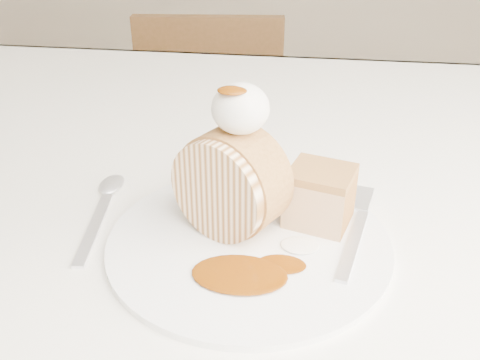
# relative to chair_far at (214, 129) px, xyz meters

# --- Properties ---
(table) EXTENTS (1.40, 0.90, 0.75)m
(table) POSITION_rel_chair_far_xyz_m (0.26, -0.75, 0.22)
(table) COLOR white
(table) RESTS_ON ground
(chair_far) EXTENTS (0.40, 0.40, 0.78)m
(chair_far) POSITION_rel_chair_far_xyz_m (0.00, 0.00, 0.00)
(chair_far) COLOR brown
(chair_far) RESTS_ON ground
(plate) EXTENTS (0.34, 0.34, 0.01)m
(plate) POSITION_rel_chair_far_xyz_m (0.21, -0.94, 0.31)
(plate) COLOR white
(plate) RESTS_ON table
(roulade_slice) EXTENTS (0.12, 0.10, 0.10)m
(roulade_slice) POSITION_rel_chair_far_xyz_m (0.19, -0.93, 0.36)
(roulade_slice) COLOR #FFDEB1
(roulade_slice) RESTS_ON plate
(cake_chunk) EXTENTS (0.07, 0.07, 0.05)m
(cake_chunk) POSITION_rel_chair_far_xyz_m (0.28, -0.90, 0.34)
(cake_chunk) COLOR #A5723E
(cake_chunk) RESTS_ON plate
(whipped_cream) EXTENTS (0.05, 0.05, 0.05)m
(whipped_cream) POSITION_rel_chair_far_xyz_m (0.20, -0.92, 0.44)
(whipped_cream) COLOR white
(whipped_cream) RESTS_ON roulade_slice
(caramel_drizzle) EXTENTS (0.03, 0.02, 0.01)m
(caramel_drizzle) POSITION_rel_chair_far_xyz_m (0.20, -0.93, 0.47)
(caramel_drizzle) COLOR #672E04
(caramel_drizzle) RESTS_ON whipped_cream
(caramel_pool) EXTENTS (0.10, 0.08, 0.00)m
(caramel_pool) POSITION_rel_chair_far_xyz_m (0.21, -1.00, 0.32)
(caramel_pool) COLOR #672E04
(caramel_pool) RESTS_ON plate
(fork) EXTENTS (0.06, 0.16, 0.00)m
(fork) POSITION_rel_chair_far_xyz_m (0.31, -0.94, 0.32)
(fork) COLOR silver
(fork) RESTS_ON plate
(spoon) EXTENTS (0.05, 0.16, 0.00)m
(spoon) POSITION_rel_chair_far_xyz_m (0.06, -0.94, 0.31)
(spoon) COLOR silver
(spoon) RESTS_ON table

